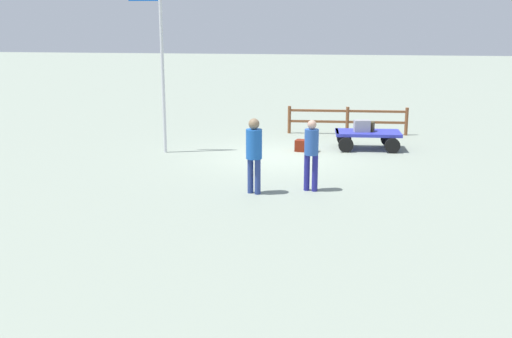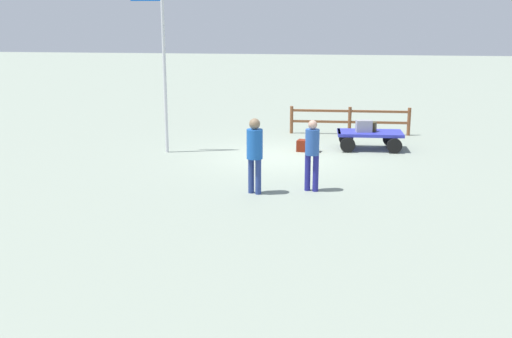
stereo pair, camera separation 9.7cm
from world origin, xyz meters
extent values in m
plane|color=gray|center=(0.00, 0.00, 0.00)|extent=(120.00, 120.00, 0.00)
cube|color=#2E34B0|center=(-2.62, -1.55, 0.52)|extent=(2.11, 1.23, 0.10)
cube|color=#2E34B0|center=(-1.65, -1.49, 0.52)|extent=(0.15, 1.05, 0.10)
cylinder|color=black|center=(-1.95, -0.93, 0.24)|extent=(0.48, 0.15, 0.47)
cylinder|color=black|center=(-1.87, -2.07, 0.24)|extent=(0.48, 0.15, 0.47)
cylinder|color=black|center=(-3.37, -1.03, 0.24)|extent=(0.48, 0.15, 0.47)
cylinder|color=black|center=(-3.30, -2.17, 0.24)|extent=(0.48, 0.15, 0.47)
cube|color=gray|center=(-2.42, -1.45, 0.76)|extent=(0.54, 0.38, 0.37)
cube|color=#39311A|center=(-2.57, -1.62, 0.72)|extent=(0.52, 0.37, 0.30)
cube|color=maroon|center=(-0.69, -0.87, 0.18)|extent=(0.67, 0.45, 0.36)
cylinder|color=navy|center=(-1.25, 3.70, 0.44)|extent=(0.14, 0.14, 0.89)
cylinder|color=navy|center=(-1.06, 3.66, 0.44)|extent=(0.14, 0.14, 0.89)
cylinder|color=#2951A1|center=(-1.16, 3.68, 1.19)|extent=(0.40, 0.40, 0.62)
sphere|color=tan|center=(-1.16, 3.68, 1.61)|extent=(0.21, 0.21, 0.21)
cylinder|color=navy|center=(0.06, 4.17, 0.42)|extent=(0.14, 0.14, 0.85)
cylinder|color=navy|center=(0.24, 4.09, 0.42)|extent=(0.14, 0.14, 0.85)
cylinder|color=#1B55AD|center=(0.15, 4.13, 1.19)|extent=(0.49, 0.49, 0.70)
sphere|color=#846A4F|center=(0.15, 4.13, 1.67)|extent=(0.26, 0.26, 0.26)
cylinder|color=silver|center=(3.62, -0.07, 2.60)|extent=(0.10, 0.10, 5.21)
cylinder|color=brown|center=(-4.05, -4.25, 0.50)|extent=(0.12, 0.12, 0.99)
cylinder|color=brown|center=(-1.95, -4.13, 0.50)|extent=(0.12, 0.12, 0.99)
cylinder|color=brown|center=(0.14, -4.02, 0.50)|extent=(0.12, 0.12, 0.99)
cube|color=brown|center=(-1.95, -4.13, 0.85)|extent=(4.19, 0.32, 0.08)
cube|color=brown|center=(-1.95, -4.13, 0.45)|extent=(4.19, 0.32, 0.08)
camera|label=1|loc=(-2.02, 17.80, 3.95)|focal=42.56mm
camera|label=2|loc=(-2.12, 17.78, 3.95)|focal=42.56mm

